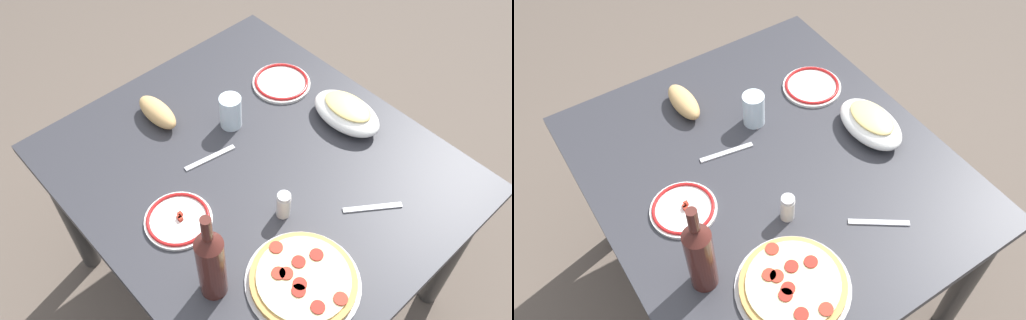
# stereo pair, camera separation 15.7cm
# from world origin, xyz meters

# --- Properties ---
(ground_plane) EXTENTS (8.00, 8.00, 0.00)m
(ground_plane) POSITION_xyz_m (0.00, 0.00, 0.00)
(ground_plane) COLOR brown
(ground_plane) RESTS_ON ground
(dining_table) EXTENTS (1.15, 1.01, 0.72)m
(dining_table) POSITION_xyz_m (0.00, 0.00, 0.60)
(dining_table) COLOR #2D2D33
(dining_table) RESTS_ON ground
(pepperoni_pizza) EXTENTS (0.30, 0.30, 0.03)m
(pepperoni_pizza) POSITION_xyz_m (0.36, -0.17, 0.73)
(pepperoni_pizza) COLOR #B7B7BC
(pepperoni_pizza) RESTS_ON dining_table
(baked_pasta_dish) EXTENTS (0.24, 0.15, 0.08)m
(baked_pasta_dish) POSITION_xyz_m (0.05, 0.34, 0.76)
(baked_pasta_dish) COLOR white
(baked_pasta_dish) RESTS_ON dining_table
(wine_bottle) EXTENTS (0.07, 0.07, 0.31)m
(wine_bottle) POSITION_xyz_m (0.22, -0.34, 0.84)
(wine_bottle) COLOR #471E19
(wine_bottle) RESTS_ON dining_table
(water_glass) EXTENTS (0.07, 0.07, 0.11)m
(water_glass) POSITION_xyz_m (-0.18, 0.06, 0.77)
(water_glass) COLOR silver
(water_glass) RESTS_ON dining_table
(side_plate_near) EXTENTS (0.20, 0.20, 0.02)m
(side_plate_near) POSITION_xyz_m (-0.21, 0.31, 0.72)
(side_plate_near) COLOR white
(side_plate_near) RESTS_ON dining_table
(side_plate_far) EXTENTS (0.19, 0.19, 0.02)m
(side_plate_far) POSITION_xyz_m (0.00, -0.29, 0.72)
(side_plate_far) COLOR white
(side_plate_far) RESTS_ON dining_table
(bread_loaf) EXTENTS (0.17, 0.07, 0.07)m
(bread_loaf) POSITION_xyz_m (-0.36, -0.10, 0.75)
(bread_loaf) COLOR tan
(bread_loaf) RESTS_ON dining_table
(spice_shaker) EXTENTS (0.04, 0.04, 0.09)m
(spice_shaker) POSITION_xyz_m (0.18, -0.06, 0.76)
(spice_shaker) COLOR silver
(spice_shaker) RESTS_ON dining_table
(fork_left) EXTENTS (0.11, 0.15, 0.00)m
(fork_left) POSITION_xyz_m (0.33, 0.14, 0.72)
(fork_left) COLOR #B7B7BC
(fork_left) RESTS_ON dining_table
(fork_right) EXTENTS (0.04, 0.17, 0.00)m
(fork_right) POSITION_xyz_m (-0.12, -0.08, 0.72)
(fork_right) COLOR #B7B7BC
(fork_right) RESTS_ON dining_table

